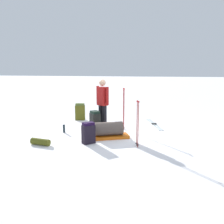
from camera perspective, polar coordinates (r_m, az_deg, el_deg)
ground_plane at (r=7.96m, az=0.00°, el=-4.95°), size 80.00×80.00×0.00m
skier_standing at (r=8.18m, az=-2.20°, el=2.31°), size 0.39×0.47×1.70m
ski_pair_near at (r=9.24m, az=9.65°, el=-2.81°), size 1.76×0.61×0.05m
backpack_large_dark at (r=8.15m, az=-3.92°, el=-2.18°), size 0.42×0.40×0.69m
backpack_bright at (r=9.92m, az=-7.34°, el=0.03°), size 0.25×0.38×0.66m
backpack_small_spare at (r=6.94m, az=-5.44°, el=-4.86°), size 0.38×0.40×0.60m
ski_poles_planted_near at (r=8.33m, az=2.72°, el=1.20°), size 0.19×0.11×1.40m
ski_poles_planted_far at (r=6.59m, az=5.92°, el=-2.13°), size 0.20×0.11×1.25m
gear_sled at (r=7.42m, az=-0.80°, el=-4.33°), size 0.83×1.28×0.49m
sleeping_mat_rolled at (r=7.10m, az=-16.15°, el=-6.60°), size 0.29×0.58×0.18m
thermos_bottle at (r=8.18m, az=-10.98°, el=-3.79°), size 0.07×0.07×0.26m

